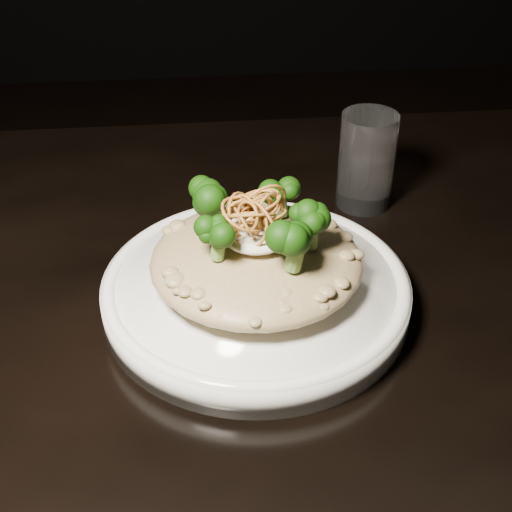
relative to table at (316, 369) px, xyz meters
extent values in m
cube|color=black|center=(0.00, 0.00, 0.06)|extent=(1.10, 0.80, 0.04)
cylinder|color=white|center=(-0.06, 0.00, 0.10)|extent=(0.27, 0.27, 0.03)
ellipsoid|color=brown|center=(-0.06, 0.01, 0.13)|extent=(0.19, 0.19, 0.04)
ellipsoid|color=white|center=(-0.06, 0.00, 0.16)|extent=(0.06, 0.06, 0.02)
cylinder|color=white|center=(0.08, 0.17, 0.14)|extent=(0.08, 0.08, 0.11)
camera|label=1|loc=(-0.11, -0.50, 0.50)|focal=50.00mm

